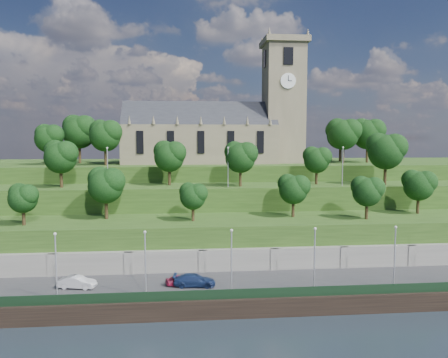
{
  "coord_description": "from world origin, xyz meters",
  "views": [
    {
      "loc": [
        -7.54,
        -47.3,
        20.34
      ],
      "look_at": [
        -0.31,
        30.0,
        13.02
      ],
      "focal_mm": 35.0,
      "sensor_mm": 36.0,
      "label": 1
    }
  ],
  "objects": [
    {
      "name": "hilltop",
      "position": [
        0.0,
        50.0,
        7.5
      ],
      "size": [
        160.0,
        32.0,
        15.0
      ],
      "primitive_type": "cube",
      "color": "#254316",
      "rests_on": "ground"
    },
    {
      "name": "car_middle",
      "position": [
        -20.6,
        6.09,
        2.74
      ],
      "size": [
        4.74,
        2.42,
        1.49
      ],
      "primitive_type": "imported",
      "rotation": [
        0.0,
        0.0,
        1.37
      ],
      "color": "#A4A4A9",
      "rests_on": "promenade"
    },
    {
      "name": "retaining_wall",
      "position": [
        0.0,
        11.97,
        2.5
      ],
      "size": [
        160.0,
        2.1,
        5.0
      ],
      "color": "slate",
      "rests_on": "ground"
    },
    {
      "name": "promenade",
      "position": [
        0.0,
        6.0,
        1.0
      ],
      "size": [
        160.0,
        12.0,
        2.0
      ],
      "primitive_type": "cube",
      "color": "#2D2D30",
      "rests_on": "ground"
    },
    {
      "name": "fence",
      "position": [
        0.0,
        0.6,
        2.6
      ],
      "size": [
        160.0,
        0.1,
        1.2
      ],
      "primitive_type": "cube",
      "color": "black",
      "rests_on": "promenade"
    },
    {
      "name": "trees_lower",
      "position": [
        1.42,
        18.47,
        12.74
      ],
      "size": [
        65.6,
        8.89,
        8.0
      ],
      "color": "black",
      "rests_on": "embankment_lower"
    },
    {
      "name": "embankment_upper",
      "position": [
        0.0,
        29.0,
        6.0
      ],
      "size": [
        160.0,
        10.0,
        12.0
      ],
      "primitive_type": "cube",
      "color": "#254316",
      "rests_on": "ground"
    },
    {
      "name": "embankment_lower",
      "position": [
        0.0,
        18.0,
        4.0
      ],
      "size": [
        160.0,
        12.0,
        8.0
      ],
      "primitive_type": "cube",
      "color": "#254316",
      "rests_on": "ground"
    },
    {
      "name": "trees_hilltop",
      "position": [
        1.49,
        44.72,
        21.41
      ],
      "size": [
        72.69,
        16.11,
        10.28
      ],
      "color": "black",
      "rests_on": "hilltop"
    },
    {
      "name": "trees_upper",
      "position": [
        3.65,
        28.02,
        17.57
      ],
      "size": [
        62.64,
        8.76,
        9.26
      ],
      "color": "black",
      "rests_on": "embankment_upper"
    },
    {
      "name": "lamp_posts_upper",
      "position": [
        0.0,
        26.0,
        16.02
      ],
      "size": [
        40.36,
        0.36,
        6.87
      ],
      "color": "#B2B2B7",
      "rests_on": "embankment_upper"
    },
    {
      "name": "church",
      "position": [
        0.79,
        45.98,
        22.52
      ],
      "size": [
        38.6,
        12.35,
        27.6
      ],
      "color": "#685E49",
      "rests_on": "hilltop"
    },
    {
      "name": "car_left",
      "position": [
        -8.06,
        6.24,
        2.62
      ],
      "size": [
        3.88,
        2.35,
        1.24
      ],
      "primitive_type": "imported",
      "rotation": [
        0.0,
        0.0,
        1.83
      ],
      "color": "#A11A40",
      "rests_on": "promenade"
    },
    {
      "name": "car_right",
      "position": [
        -6.3,
        5.48,
        2.76
      ],
      "size": [
        5.4,
        2.67,
        1.51
      ],
      "primitive_type": "imported",
      "rotation": [
        0.0,
        0.0,
        1.46
      ],
      "color": "#15254C",
      "rests_on": "promenade"
    },
    {
      "name": "lamp_posts_promenade",
      "position": [
        -2.0,
        2.5,
        6.49
      ],
      "size": [
        60.36,
        0.36,
        7.76
      ],
      "color": "#B2B2B7",
      "rests_on": "promenade"
    },
    {
      "name": "quay_wall",
      "position": [
        0.0,
        -0.05,
        1.1
      ],
      "size": [
        160.0,
        0.5,
        2.2
      ],
      "primitive_type": "cube",
      "color": "black",
      "rests_on": "ground"
    },
    {
      "name": "ground",
      "position": [
        0.0,
        0.0,
        0.0
      ],
      "size": [
        320.0,
        320.0,
        0.0
      ],
      "primitive_type": "plane",
      "color": "black",
      "rests_on": "ground"
    }
  ]
}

